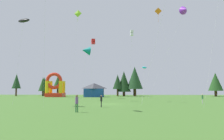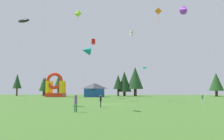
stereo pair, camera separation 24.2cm
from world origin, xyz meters
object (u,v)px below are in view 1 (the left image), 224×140
object	(u,v)px
kite_red_box	(93,42)
inflatable_yellow_castle	(55,88)
kite_orange_diamond	(158,12)
kite_black_parafoil	(24,21)
kite_white_box	(132,33)
person_midfield	(101,100)
festival_tent	(94,90)
person_left_edge	(202,98)
kite_purple_delta	(185,10)
kite_lime_diamond	(78,14)
person_far_side	(77,102)
kite_teal_delta	(86,51)
kite_cyan_parafoil	(144,68)

from	to	relation	value
kite_red_box	inflatable_yellow_castle	world-z (taller)	kite_red_box
kite_orange_diamond	kite_black_parafoil	world-z (taller)	kite_orange_diamond
kite_white_box	kite_orange_diamond	bearing A→B (deg)	46.31
person_midfield	festival_tent	size ratio (longest dim) A/B	0.28
kite_white_box	person_left_edge	distance (m)	17.43
kite_purple_delta	kite_orange_diamond	bearing A→B (deg)	-126.64
kite_purple_delta	festival_tent	bearing A→B (deg)	160.68
kite_black_parafoil	kite_purple_delta	size ratio (longest dim) A/B	0.54
kite_lime_diamond	person_far_side	world-z (taller)	kite_lime_diamond
kite_black_parafoil	festival_tent	bearing A→B (deg)	80.88
kite_purple_delta	festival_tent	size ratio (longest dim) A/B	4.34
person_left_edge	inflatable_yellow_castle	size ratio (longest dim) A/B	0.22
kite_purple_delta	kite_lime_diamond	world-z (taller)	kite_purple_delta
kite_teal_delta	kite_cyan_parafoil	size ratio (longest dim) A/B	1.98
kite_white_box	festival_tent	distance (m)	31.55
kite_black_parafoil	kite_purple_delta	xyz separation A→B (m)	(31.92, 28.38, 10.97)
kite_black_parafoil	person_midfield	bearing A→B (deg)	-11.74
kite_white_box	person_far_side	bearing A→B (deg)	-108.52
kite_orange_diamond	kite_lime_diamond	xyz separation A→B (m)	(-16.83, -5.83, -2.05)
kite_red_box	kite_purple_delta	xyz separation A→B (m)	(23.08, 14.13, 11.43)
kite_teal_delta	kite_purple_delta	xyz separation A→B (m)	(26.68, 1.78, 11.27)
kite_teal_delta	inflatable_yellow_castle	distance (m)	18.54
kite_orange_diamond	kite_red_box	xyz separation A→B (m)	(-14.17, -2.15, -6.86)
kite_lime_diamond	kite_white_box	world-z (taller)	kite_lime_diamond
kite_teal_delta	kite_lime_diamond	size ratio (longest dim) A/B	0.77
kite_cyan_parafoil	kite_purple_delta	distance (m)	26.80
kite_cyan_parafoil	person_midfield	xyz separation A→B (m)	(-7.15, -14.63, -5.75)
kite_cyan_parafoil	person_far_side	xyz separation A→B (m)	(-9.08, -21.61, -5.62)
kite_black_parafoil	person_far_side	bearing A→B (deg)	-42.60
kite_red_box	kite_white_box	bearing A→B (deg)	-27.59
kite_purple_delta	festival_tent	distance (m)	35.07
person_midfield	person_left_edge	xyz separation A→B (m)	(16.16, 8.02, 0.00)
kite_teal_delta	person_far_side	size ratio (longest dim) A/B	7.52
kite_red_box	kite_lime_diamond	distance (m)	6.62
festival_tent	kite_red_box	bearing A→B (deg)	-83.06
festival_tent	person_far_side	bearing A→B (deg)	-84.70
kite_red_box	person_far_side	xyz separation A→B (m)	(1.53, -23.78, -11.42)
person_far_side	inflatable_yellow_castle	bearing A→B (deg)	102.82
kite_red_box	kite_purple_delta	size ratio (longest dim) A/B	0.52
kite_black_parafoil	kite_lime_diamond	bearing A→B (deg)	59.68
kite_orange_diamond	kite_white_box	world-z (taller)	kite_orange_diamond
kite_red_box	kite_white_box	world-z (taller)	kite_white_box
kite_cyan_parafoil	kite_black_parafoil	distance (m)	23.73
kite_lime_diamond	kite_purple_delta	bearing A→B (deg)	34.68
kite_teal_delta	person_far_side	world-z (taller)	kite_teal_delta
kite_cyan_parafoil	kite_white_box	world-z (taller)	kite_white_box
kite_red_box	person_midfield	xyz separation A→B (m)	(3.46, -16.80, -11.55)
kite_teal_delta	kite_orange_diamond	bearing A→B (deg)	-29.87
kite_orange_diamond	person_midfield	distance (m)	28.51
kite_teal_delta	person_left_edge	world-z (taller)	kite_teal_delta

